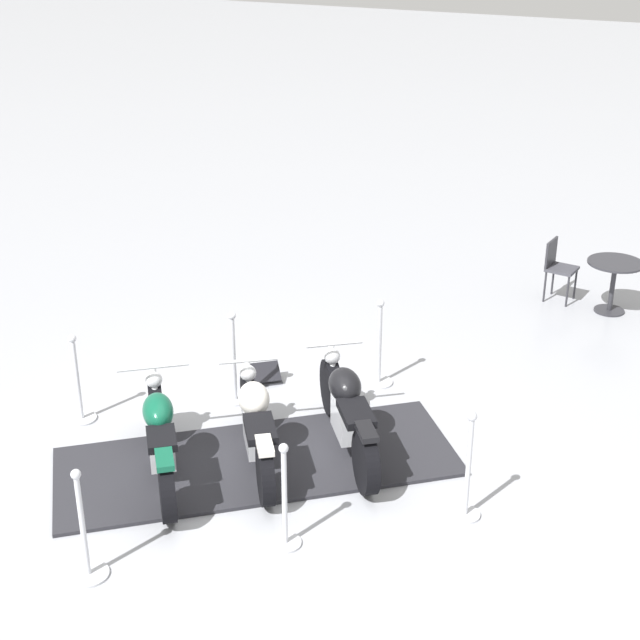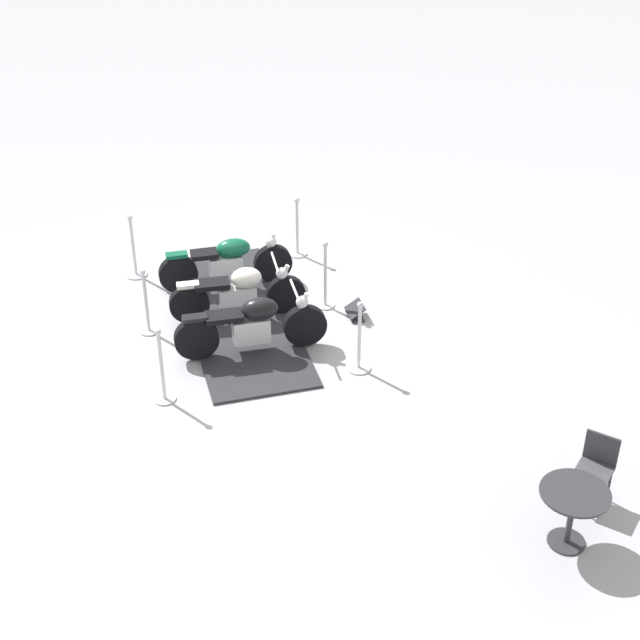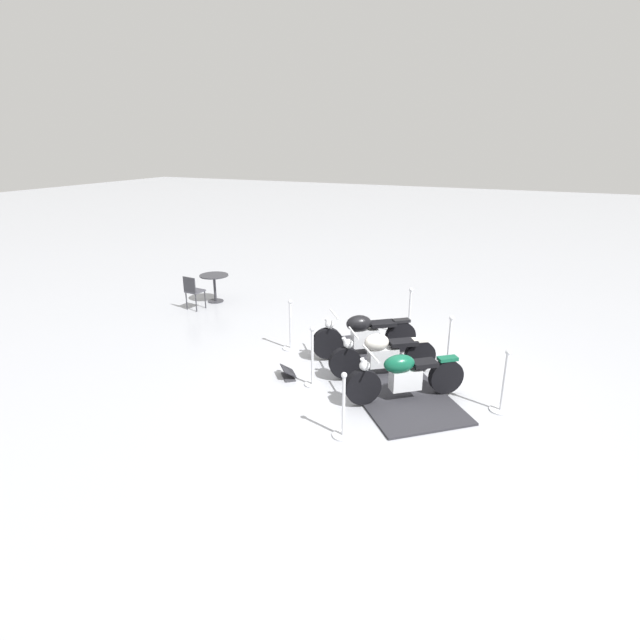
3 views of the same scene
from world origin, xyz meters
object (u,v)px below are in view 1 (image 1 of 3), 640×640
Objects in this scene: stanchion_left_front at (467,480)px; cafe_table at (614,274)px; motorcycle_cream at (256,423)px; stanchion_right_mid at (234,370)px; stanchion_left_rear at (85,545)px; stanchion_right_front at (379,358)px; stanchion_right_rear at (79,393)px; stanchion_left_mid at (285,510)px; info_placard at (265,377)px; cafe_chair_near_table at (558,265)px; motorcycle_black at (347,410)px; motorcycle_forest at (160,435)px.

stanchion_left_front is 5.56m from cafe_table.
stanchion_right_mid is (0.88, -1.02, -0.06)m from motorcycle_cream.
stanchion_right_front is at bearing -101.19° from stanchion_left_rear.
cafe_table is (-4.77, -5.78, 0.23)m from stanchion_right_rear.
stanchion_left_mid is at bearing 98.20° from stanchion_right_front.
cafe_chair_near_table reaches higher than info_placard.
cafe_table is at bearing -110.69° from stanchion_left_rear.
cafe_table is (-1.81, -5.00, 0.08)m from motorcycle_black.
cafe_table is 0.86× the size of cafe_chair_near_table.
motorcycle_black is 1.59× the size of stanchion_right_mid.
stanchion_left_mid is 6.91m from cafe_table.
stanchion_right_mid reaches higher than stanchion_right_rear.
stanchion_left_front reaches higher than stanchion_right_rear.
stanchion_left_rear is (2.67, 2.31, -0.08)m from stanchion_left_front.
stanchion_right_front is 4.48m from stanchion_left_rear.
stanchion_right_rear is at bearing 2.88° from stanchion_left_front.
stanchion_left_front reaches higher than info_placard.
stanchion_right_mid is 5.76m from cafe_table.
info_placard is 0.49× the size of cafe_chair_near_table.
stanchion_right_front is at bearing -103.88° from cafe_chair_near_table.
motorcycle_cream is at bearing -49.23° from stanchion_left_mid.
motorcycle_black is 1.72m from stanchion_left_mid.
cafe_chair_near_table is (-2.54, -4.16, 0.47)m from info_placard.
stanchion_left_rear is (1.16, 2.86, -0.17)m from motorcycle_black.
stanchion_left_rear is (0.87, 4.40, -0.01)m from stanchion_right_front.
stanchion_right_rear is at bearing 40.85° from stanchion_right_front.
motorcycle_black is 0.98m from motorcycle_cream.
stanchion_right_front is at bearing -62.42° from motorcycle_forest.
stanchion_right_front is 3.79m from cafe_chair_near_table.
stanchion_left_front reaches higher than cafe_table.
stanchion_right_rear reaches higher than motorcycle_black.
motorcycle_forest is 1.59× the size of stanchion_left_rear.
stanchion_left_rear reaches higher than stanchion_left_mid.
stanchion_right_mid is 2.76m from stanchion_left_mid.
stanchion_left_mid reaches higher than motorcycle_forest.
stanchion_left_rear is 1.02× the size of stanchion_left_mid.
motorcycle_black is 1.69× the size of stanchion_left_mid.
info_placard is (0.38, -3.79, -0.26)m from stanchion_left_rear.
cafe_chair_near_table is at bearing -49.50° from motorcycle_black.
cafe_chair_near_table is (-2.16, -7.95, 0.21)m from stanchion_left_rear.
cafe_table is at bearing -103.69° from stanchion_left_mid.
stanchion_left_rear is 8.41m from cafe_table.
stanchion_right_front is 3.53m from stanchion_right_rear.
stanchion_right_mid reaches higher than cafe_chair_near_table.
stanchion_left_front reaches higher than motorcycle_cream.
stanchion_right_rear is 0.99× the size of stanchion_left_mid.
stanchion_left_front is at bearing -66.68° from info_placard.
motorcycle_cream is 1.00× the size of motorcycle_forest.
stanchion_left_front reaches higher than stanchion_left_mid.
stanchion_right_front reaches higher than cafe_chair_near_table.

